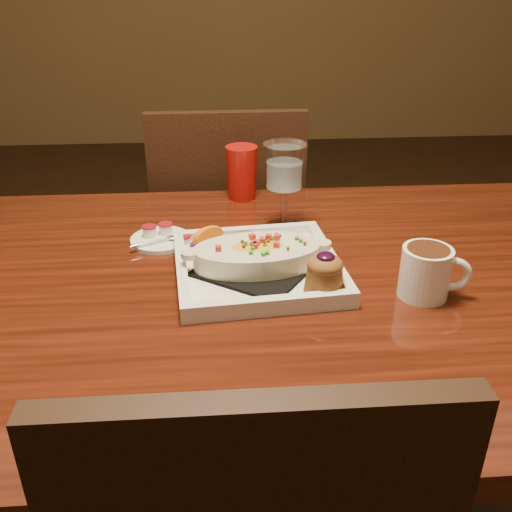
{
  "coord_description": "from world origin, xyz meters",
  "views": [
    {
      "loc": [
        -0.03,
        -0.87,
        1.25
      ],
      "look_at": [
        0.04,
        0.06,
        0.77
      ],
      "focal_mm": 40.0,
      "sensor_mm": 36.0,
      "label": 1
    }
  ],
  "objects": [
    {
      "name": "goblet",
      "position": [
        0.11,
        0.21,
        0.88
      ],
      "size": [
        0.09,
        0.09,
        0.18
      ],
      "color": "silver",
      "rests_on": "table"
    },
    {
      "name": "saucer",
      "position": [
        -0.15,
        0.17,
        0.76
      ],
      "size": [
        0.12,
        0.12,
        0.08
      ],
      "color": "white",
      "rests_on": "table"
    },
    {
      "name": "creamer_loose",
      "position": [
        -0.1,
        0.14,
        0.76
      ],
      "size": [
        0.04,
        0.04,
        0.03
      ],
      "color": "white",
      "rests_on": "table"
    },
    {
      "name": "red_tumbler",
      "position": [
        0.03,
        0.4,
        0.81
      ],
      "size": [
        0.07,
        0.07,
        0.12
      ],
      "primitive_type": "cone",
      "color": "#B1100C",
      "rests_on": "table"
    },
    {
      "name": "coffee_mug",
      "position": [
        0.32,
        -0.07,
        0.8
      ],
      "size": [
        0.12,
        0.08,
        0.09
      ],
      "rotation": [
        0.0,
        0.0,
        -0.22
      ],
      "color": "white",
      "rests_on": "table"
    },
    {
      "name": "chair_far",
      "position": [
        -0.0,
        0.63,
        0.51
      ],
      "size": [
        0.42,
        0.42,
        0.93
      ],
      "rotation": [
        0.0,
        0.0,
        3.14
      ],
      "color": "black",
      "rests_on": "floor"
    },
    {
      "name": "plate",
      "position": [
        0.05,
        0.02,
        0.78
      ],
      "size": [
        0.31,
        0.31,
        0.08
      ],
      "rotation": [
        0.0,
        0.0,
        0.09
      ],
      "color": "white",
      "rests_on": "table"
    },
    {
      "name": "table",
      "position": [
        0.0,
        0.0,
        0.65
      ],
      "size": [
        1.5,
        0.9,
        0.75
      ],
      "color": "#5F1B0D",
      "rests_on": "floor"
    }
  ]
}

